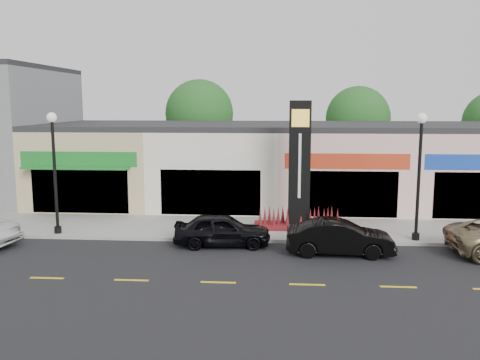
{
  "coord_description": "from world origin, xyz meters",
  "views": [
    {
      "loc": [
        1.92,
        -19.4,
        6.03
      ],
      "look_at": [
        0.24,
        4.0,
        2.46
      ],
      "focal_mm": 38.0,
      "sensor_mm": 36.0,
      "label": 1
    }
  ],
  "objects_px": {
    "lamp_east_near": "(420,164)",
    "car_black_conv": "(340,238)",
    "lamp_west_near": "(54,161)",
    "car_black_sedan": "(222,230)",
    "pylon_sign": "(299,184)"
  },
  "relations": [
    {
      "from": "lamp_east_near",
      "to": "pylon_sign",
      "type": "distance_m",
      "value": 5.42
    },
    {
      "from": "car_black_sedan",
      "to": "lamp_west_near",
      "type": "bearing_deg",
      "value": 78.23
    },
    {
      "from": "car_black_conv",
      "to": "pylon_sign",
      "type": "bearing_deg",
      "value": 23.64
    },
    {
      "from": "pylon_sign",
      "to": "car_black_conv",
      "type": "distance_m",
      "value": 4.23
    },
    {
      "from": "lamp_west_near",
      "to": "pylon_sign",
      "type": "relative_size",
      "value": 0.91
    },
    {
      "from": "lamp_east_near",
      "to": "car_black_sedan",
      "type": "height_order",
      "value": "lamp_east_near"
    },
    {
      "from": "lamp_west_near",
      "to": "car_black_sedan",
      "type": "distance_m",
      "value": 8.21
    },
    {
      "from": "lamp_east_near",
      "to": "car_black_conv",
      "type": "height_order",
      "value": "lamp_east_near"
    },
    {
      "from": "lamp_east_near",
      "to": "car_black_conv",
      "type": "distance_m",
      "value": 4.88
    },
    {
      "from": "lamp_west_near",
      "to": "lamp_east_near",
      "type": "bearing_deg",
      "value": 0.0
    },
    {
      "from": "pylon_sign",
      "to": "car_black_sedan",
      "type": "height_order",
      "value": "pylon_sign"
    },
    {
      "from": "lamp_west_near",
      "to": "car_black_sedan",
      "type": "bearing_deg",
      "value": -7.61
    },
    {
      "from": "lamp_east_near",
      "to": "car_black_sedan",
      "type": "xyz_separation_m",
      "value": [
        -8.34,
        -1.02,
        -2.78
      ]
    },
    {
      "from": "lamp_west_near",
      "to": "car_black_sedan",
      "type": "height_order",
      "value": "lamp_west_near"
    },
    {
      "from": "lamp_east_near",
      "to": "car_black_sedan",
      "type": "distance_m",
      "value": 8.85
    }
  ]
}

